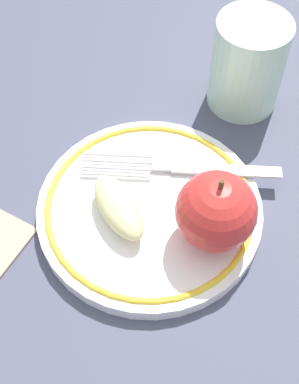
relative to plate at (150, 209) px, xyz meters
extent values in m
plane|color=#45485D|center=(0.02, 0.01, -0.01)|extent=(2.00, 2.00, 0.00)
cylinder|color=white|center=(0.00, 0.00, 0.00)|extent=(0.21, 0.21, 0.02)
torus|color=yellow|center=(0.00, 0.00, 0.01)|extent=(0.19, 0.19, 0.01)
sphere|color=red|center=(0.01, 0.06, 0.04)|extent=(0.07, 0.07, 0.07)
cylinder|color=brown|center=(0.01, 0.06, 0.08)|extent=(0.00, 0.00, 0.01)
ellipsoid|color=beige|center=(0.02, -0.02, 0.02)|extent=(0.07, 0.08, 0.02)
cube|color=silver|center=(-0.06, 0.06, 0.01)|extent=(0.04, 0.10, 0.00)
cube|color=silver|center=(-0.04, 0.00, 0.01)|extent=(0.01, 0.02, 0.00)
cube|color=silver|center=(-0.04, -0.05, 0.01)|extent=(0.02, 0.07, 0.00)
cube|color=silver|center=(-0.04, -0.05, 0.01)|extent=(0.02, 0.07, 0.00)
cube|color=silver|center=(-0.03, -0.04, 0.01)|extent=(0.02, 0.07, 0.00)
cube|color=silver|center=(-0.02, -0.04, 0.01)|extent=(0.02, 0.07, 0.00)
cylinder|color=silver|center=(-0.18, 0.04, 0.04)|extent=(0.08, 0.08, 0.10)
camera|label=1|loc=(0.25, 0.09, 0.42)|focal=50.00mm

